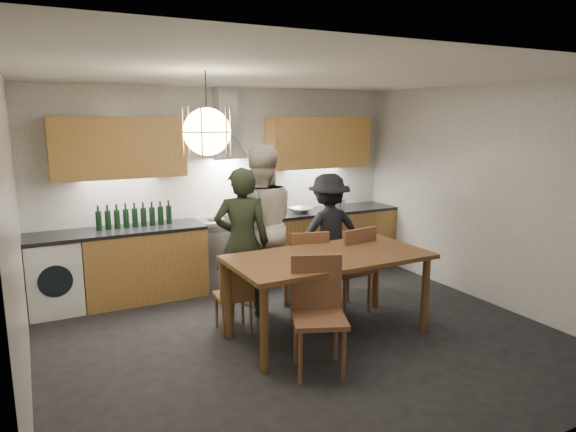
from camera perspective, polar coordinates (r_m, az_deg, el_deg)
name	(u,v)px	position (r m, az deg, el deg)	size (l,w,h in m)	color
ground	(304,338)	(5.39, 1.78, -13.38)	(5.00, 5.00, 0.00)	black
room_shell	(305,172)	(4.94, 1.90, 4.96)	(5.02, 4.52, 2.61)	white
counter_run	(235,251)	(6.92, -5.88, -3.90)	(5.00, 0.62, 0.90)	#BB8B48
range_stove	(234,252)	(6.91, -6.05, -4.00)	(0.90, 0.60, 0.92)	silver
wall_fixtures	(228,144)	(6.80, -6.67, 7.97)	(4.30, 0.54, 1.10)	tan
pendant_lamp	(207,132)	(4.42, -8.98, 9.23)	(0.43, 0.43, 0.70)	black
dining_table	(329,264)	(5.22, 4.56, -5.38)	(2.04, 1.03, 0.85)	brown
chair_back_left	(235,291)	(5.36, -5.91, -8.33)	(0.39, 0.39, 0.80)	brown
chair_back_mid	(307,266)	(5.82, 2.10, -5.63)	(0.53, 0.53, 0.98)	brown
chair_back_right	(352,264)	(5.87, 7.16, -5.35)	(0.51, 0.51, 1.01)	brown
chair_front	(318,306)	(4.61, 3.33, -9.92)	(0.60, 0.60, 1.02)	brown
person_left	(242,243)	(5.74, -5.13, -2.97)	(0.62, 0.40, 1.69)	black
person_mid	(260,225)	(6.11, -3.16, -1.01)	(0.93, 0.72, 1.91)	beige
person_right	(328,232)	(6.66, 4.51, -1.77)	(0.98, 0.56, 1.51)	black
mixing_bowl	(300,210)	(7.16, 1.40, 0.66)	(0.31, 0.31, 0.08)	silver
stock_pot	(338,204)	(7.47, 5.56, 1.31)	(0.21, 0.21, 0.15)	#ACACAF
wine_bottles	(135,215)	(6.51, -16.67, 0.11)	(0.91, 0.07, 0.29)	black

